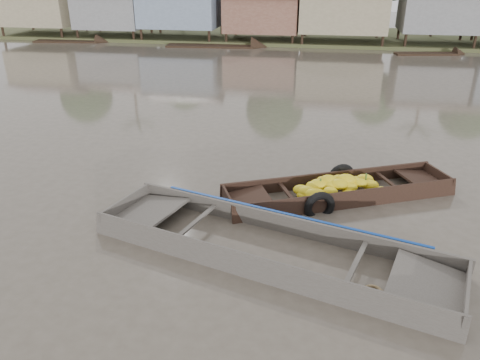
# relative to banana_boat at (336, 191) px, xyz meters

# --- Properties ---
(ground) EXTENTS (120.00, 120.00, 0.00)m
(ground) POSITION_rel_banana_boat_xyz_m (-1.96, -1.82, -0.20)
(ground) COLOR #4F473C
(ground) RESTS_ON ground
(riverbank) EXTENTS (120.00, 12.47, 10.22)m
(riverbank) POSITION_rel_banana_boat_xyz_m (1.07, 30.04, 2.88)
(riverbank) COLOR #384723
(riverbank) RESTS_ON ground
(banana_boat) EXTENTS (6.28, 3.98, 0.87)m
(banana_boat) POSITION_rel_banana_boat_xyz_m (0.00, 0.00, 0.00)
(banana_boat) COLOR black
(banana_boat) RESTS_ON ground
(viewer_boat) EXTENTS (8.15, 4.21, 0.64)m
(viewer_boat) POSITION_rel_banana_boat_xyz_m (-1.39, -3.02, -0.13)
(viewer_boat) COLOR #45403A
(viewer_boat) RESTS_ON ground
(distant_boats) EXTENTS (49.38, 14.58, 0.35)m
(distant_boats) POSITION_rel_banana_boat_xyz_m (6.91, 22.23, -0.25)
(distant_boats) COLOR black
(distant_boats) RESTS_ON ground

